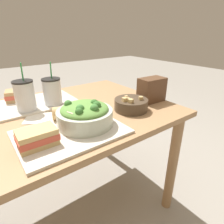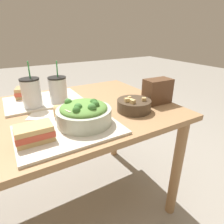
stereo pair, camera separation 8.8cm
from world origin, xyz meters
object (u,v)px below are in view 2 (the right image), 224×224
Objects in this scene: baguette_far at (28,91)px; drink_cup_dark at (32,94)px; sandwich_far at (27,92)px; soup_bowl at (134,105)px; sandwich_near at (34,133)px; salad_bowl at (84,113)px; drink_cup_red at (58,90)px; baguette_near at (70,111)px; napkin_folded at (47,115)px; chip_bag at (157,91)px.

drink_cup_dark is at bearing 178.01° from baguette_far.
sandwich_far is 1.37× the size of baguette_far.
soup_bowl is 0.68m from sandwich_far.
sandwich_near is 1.24× the size of baguette_far.
salad_bowl is 1.36× the size of soup_bowl.
drink_cup_dark reaches higher than drink_cup_red.
sandwich_far is at bearing 40.94° from baguette_near.
drink_cup_red is (0.14, 0.00, -0.00)m from drink_cup_dark.
salad_bowl is 0.37m from drink_cup_dark.
drink_cup_red reaches higher than salad_bowl.
drink_cup_dark is 0.14m from drink_cup_red.
drink_cup_red reaches higher than sandwich_far.
salad_bowl is 0.11m from baguette_near.
drink_cup_dark is at bearing 180.00° from drink_cup_red.
salad_bowl is 1.58× the size of sandwich_far.
sandwich_near is 0.43m from drink_cup_red.
sandwich_near is 0.59× the size of drink_cup_red.
sandwich_near is at bearing -172.97° from soup_bowl.
soup_bowl is 0.56m from drink_cup_dark.
drink_cup_red is at bearing -147.30° from baguette_far.
salad_bowl reaches higher than sandwich_near.
drink_cup_dark is at bearing -74.02° from sandwich_far.
drink_cup_red is at bearing 51.48° from napkin_folded.
soup_bowl is 0.76× the size of drink_cup_red.
napkin_folded is at bearing 68.78° from sandwich_near.
soup_bowl is 0.69m from baguette_far.
chip_bag is at bearing 8.26° from sandwich_near.
salad_bowl is at bearing -63.95° from drink_cup_dark.
salad_bowl is 0.54m from sandwich_far.
napkin_folded is (0.04, -0.31, -0.04)m from sandwich_far.
drink_cup_dark is (0.06, 0.37, 0.04)m from sandwich_near.
sandwich_far is at bearing 159.77° from baguette_far.
baguette_far is at bearing 105.94° from salad_bowl.
baguette_far is at bearing 88.10° from drink_cup_dark.
soup_bowl is 0.20m from chip_bag.
chip_bag reaches higher than soup_bowl.
baguette_near reaches higher than napkin_folded.
drink_cup_dark is 0.16m from napkin_folded.
soup_bowl is 0.46m from napkin_folded.
drink_cup_dark is at bearing 52.72° from baguette_near.
soup_bowl is 1.20× the size of baguette_near.
chip_bag reaches higher than sandwich_far.
baguette_near is 0.52m from chip_bag.
chip_bag is (0.49, 0.06, 0.01)m from salad_bowl.
napkin_folded is (0.10, 0.24, -0.04)m from sandwich_near.
baguette_far is 0.26m from drink_cup_red.
drink_cup_dark is 1.50× the size of chip_bag.
drink_cup_red reaches higher than sandwich_near.
soup_bowl is at bearing -80.82° from baguette_near.
drink_cup_dark is (-0.16, 0.33, 0.02)m from salad_bowl.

